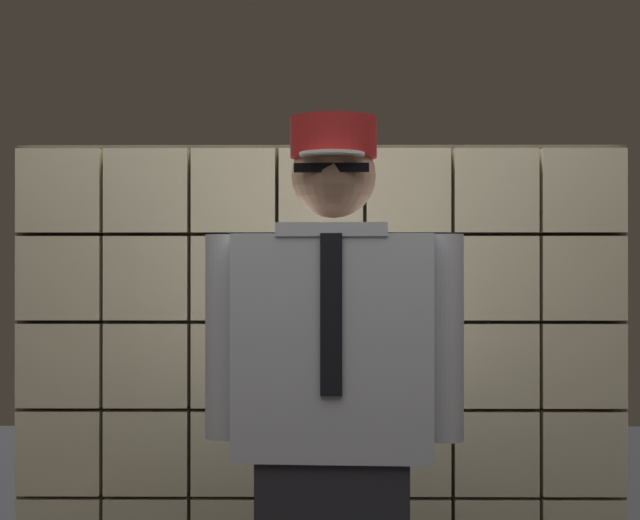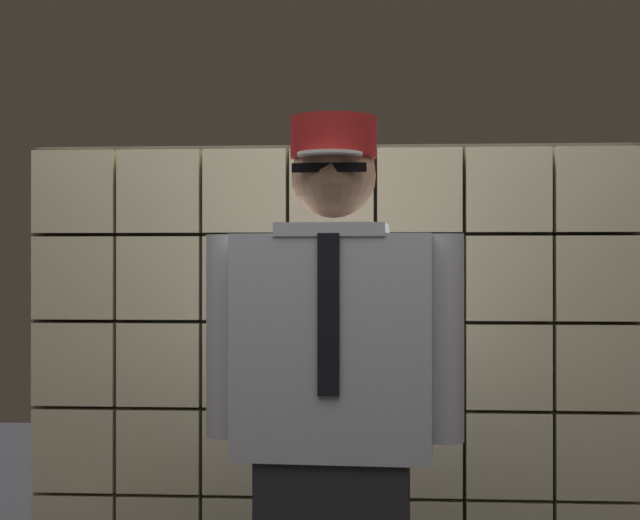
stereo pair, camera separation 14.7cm
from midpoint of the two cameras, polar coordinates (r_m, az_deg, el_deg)
glass_block_wall at (r=3.28m, az=-1.24°, el=-8.72°), size 2.07×0.10×1.78m
standing_person at (r=2.62m, az=-0.83°, el=-9.99°), size 0.70×0.30×1.75m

